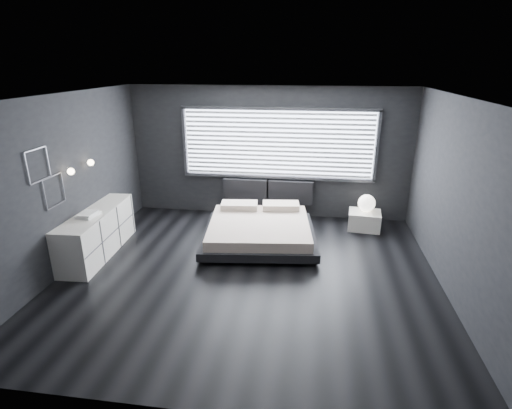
# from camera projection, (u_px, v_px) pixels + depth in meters

# --- Properties ---
(room) EXTENTS (6.04, 6.00, 2.80)m
(room) POSITION_uv_depth(u_px,v_px,m) (248.00, 192.00, 6.01)
(room) COLOR black
(room) RESTS_ON ground
(window) EXTENTS (4.14, 0.09, 1.52)m
(window) POSITION_uv_depth(u_px,v_px,m) (278.00, 144.00, 8.42)
(window) COLOR white
(window) RESTS_ON ground
(headboard) EXTENTS (1.96, 0.16, 0.52)m
(headboard) POSITION_uv_depth(u_px,v_px,m) (268.00, 191.00, 8.75)
(headboard) COLOR black
(headboard) RESTS_ON ground
(sconce_near) EXTENTS (0.18, 0.11, 0.11)m
(sconce_near) POSITION_uv_depth(u_px,v_px,m) (71.00, 171.00, 6.38)
(sconce_near) COLOR silver
(sconce_near) RESTS_ON ground
(sconce_far) EXTENTS (0.18, 0.11, 0.11)m
(sconce_far) POSITION_uv_depth(u_px,v_px,m) (91.00, 163.00, 6.94)
(sconce_far) COLOR silver
(sconce_far) RESTS_ON ground
(wall_art_upper) EXTENTS (0.01, 0.48, 0.48)m
(wall_art_upper) POSITION_uv_depth(u_px,v_px,m) (38.00, 165.00, 5.75)
(wall_art_upper) COLOR #47474C
(wall_art_upper) RESTS_ON ground
(wall_art_lower) EXTENTS (0.01, 0.48, 0.48)m
(wall_art_lower) POSITION_uv_depth(u_px,v_px,m) (54.00, 191.00, 6.14)
(wall_art_lower) COLOR #47474C
(wall_art_lower) RESTS_ON ground
(bed) EXTENTS (2.29, 2.21, 0.54)m
(bed) POSITION_uv_depth(u_px,v_px,m) (259.00, 229.00, 7.58)
(bed) COLOR black
(bed) RESTS_ON ground
(nightstand) EXTENTS (0.68, 0.59, 0.37)m
(nightstand) POSITION_uv_depth(u_px,v_px,m) (364.00, 220.00, 8.18)
(nightstand) COLOR white
(nightstand) RESTS_ON ground
(orb_lamp) EXTENTS (0.35, 0.35, 0.35)m
(orb_lamp) POSITION_uv_depth(u_px,v_px,m) (367.00, 203.00, 8.11)
(orb_lamp) COLOR white
(orb_lamp) RESTS_ON nightstand
(dresser) EXTENTS (0.67, 2.03, 0.80)m
(dresser) POSITION_uv_depth(u_px,v_px,m) (97.00, 233.00, 7.06)
(dresser) COLOR white
(dresser) RESTS_ON ground
(book_stack) EXTENTS (0.31, 0.38, 0.07)m
(book_stack) POSITION_uv_depth(u_px,v_px,m) (88.00, 215.00, 6.70)
(book_stack) COLOR white
(book_stack) RESTS_ON dresser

